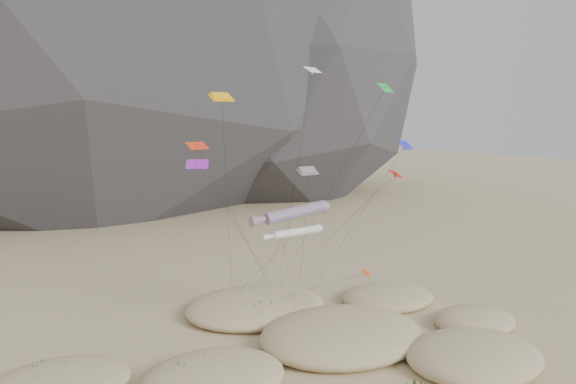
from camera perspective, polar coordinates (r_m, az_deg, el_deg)
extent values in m
plane|color=#CCB789|center=(52.89, 6.96, -17.42)|extent=(500.00, 500.00, 0.00)
ellipsoid|color=black|center=(171.18, -2.06, 12.93)|extent=(130.55, 126.41, 100.00)
ellipsoid|color=#CCB789|center=(55.83, 18.36, -15.55)|extent=(13.17, 11.19, 3.28)
ellipsoid|color=#CCB789|center=(50.14, -7.49, -18.14)|extent=(12.35, 10.50, 2.70)
ellipsoid|color=#CCB789|center=(57.90, 5.47, -14.24)|extent=(17.15, 14.58, 3.55)
ellipsoid|color=#CCB789|center=(65.12, 18.41, -12.30)|extent=(9.24, 7.85, 2.50)
ellipsoid|color=#CCB789|center=(66.11, -3.27, -11.51)|extent=(16.62, 14.12, 2.93)
ellipsoid|color=#CCB789|center=(70.62, 10.09, -10.46)|extent=(11.79, 10.02, 2.37)
ellipsoid|color=#CCB789|center=(52.59, -22.20, -17.56)|extent=(11.72, 9.97, 2.03)
ellipsoid|color=black|center=(55.96, 17.66, -15.17)|extent=(2.88, 2.46, 0.86)
ellipsoid|color=black|center=(53.21, 16.64, -16.59)|extent=(2.03, 1.74, 0.61)
ellipsoid|color=black|center=(51.00, -9.40, -17.47)|extent=(2.70, 2.31, 0.81)
ellipsoid|color=black|center=(52.45, -6.28, -16.79)|extent=(2.00, 1.71, 0.60)
ellipsoid|color=black|center=(58.13, 7.70, -13.87)|extent=(3.86, 3.31, 1.16)
ellipsoid|color=black|center=(59.72, 8.17, -13.38)|extent=(2.92, 2.50, 0.88)
ellipsoid|color=black|center=(56.21, 6.66, -14.85)|extent=(2.78, 2.38, 0.84)
ellipsoid|color=black|center=(65.96, 19.49, -12.06)|extent=(2.45, 2.10, 0.74)
ellipsoid|color=black|center=(63.32, -2.91, -12.07)|extent=(2.77, 2.37, 0.83)
ellipsoid|color=black|center=(62.17, -2.07, -12.54)|extent=(2.48, 2.12, 0.74)
ellipsoid|color=black|center=(70.78, 9.96, -10.27)|extent=(2.03, 1.74, 0.61)
ellipsoid|color=black|center=(68.65, 8.74, -10.91)|extent=(1.90, 1.63, 0.57)
ellipsoid|color=black|center=(55.12, -23.23, -16.37)|extent=(2.65, 2.27, 0.80)
cylinder|color=#3F2D1E|center=(67.35, -4.64, -11.62)|extent=(0.08, 0.08, 0.30)
cylinder|color=#3F2D1E|center=(74.67, -4.26, -9.66)|extent=(0.08, 0.08, 0.30)
cylinder|color=#3F2D1E|center=(74.89, -1.80, -9.59)|extent=(0.08, 0.08, 0.30)
cylinder|color=#3F2D1E|center=(73.19, -1.06, -10.00)|extent=(0.08, 0.08, 0.30)
cylinder|color=#3F2D1E|center=(75.48, -0.92, -9.45)|extent=(0.08, 0.08, 0.30)
cylinder|color=#3F2D1E|center=(70.26, -8.00, -10.84)|extent=(0.08, 0.08, 0.30)
cylinder|color=#3F2D1E|center=(79.82, 3.28, -8.50)|extent=(0.08, 0.08, 0.30)
cylinder|color=#3F2D1E|center=(67.86, -9.91, -11.56)|extent=(0.08, 0.08, 0.30)
cylinder|color=#FF511A|center=(56.38, 0.81, -2.07)|extent=(6.93, 1.38, 1.95)
sphere|color=#FF511A|center=(58.21, 3.65, -1.50)|extent=(1.31, 1.31, 1.31)
cone|color=#FF511A|center=(54.56, -2.52, -2.77)|extent=(2.85, 1.18, 1.40)
cylinder|color=black|center=(65.50, -1.45, -6.43)|extent=(4.46, 16.04, 12.85)
cylinder|color=silver|center=(59.71, 0.93, -4.07)|extent=(5.15, 1.82, 1.16)
sphere|color=silver|center=(60.64, 3.15, -3.70)|extent=(0.85, 0.85, 0.85)
cone|color=silver|center=(58.81, -1.59, -4.50)|extent=(2.17, 1.13, 0.87)
cylinder|color=black|center=(64.12, -2.93, -7.95)|extent=(3.67, 9.98, 10.24)
cube|color=#E6A30C|center=(55.33, -6.77, 9.47)|extent=(2.62, 1.42, 0.74)
cube|color=#E6A30C|center=(55.34, -6.78, 9.67)|extent=(2.22, 1.13, 0.72)
cylinder|color=black|center=(62.64, -6.13, -1.83)|extent=(6.61, 11.24, 24.18)
cube|color=red|center=(57.40, 2.02, 2.07)|extent=(2.40, 1.19, 0.64)
cube|color=red|center=(57.38, 2.02, 2.27)|extent=(2.03, 0.96, 0.64)
cylinder|color=black|center=(66.57, 1.61, -4.46)|extent=(8.33, 13.60, 16.79)
cube|color=#179539|center=(64.79, 9.86, 10.37)|extent=(2.74, 1.99, 1.10)
cube|color=#179539|center=(64.79, 9.85, 10.24)|extent=(0.42, 0.47, 0.82)
cylinder|color=black|center=(68.80, 4.05, -0.34)|extent=(5.75, 13.56, 25.51)
cube|color=purple|center=(52.89, -9.21, 2.81)|extent=(2.30, 1.92, 0.83)
cube|color=purple|center=(52.91, -9.21, 2.65)|extent=(0.34, 0.35, 0.70)
cylinder|color=black|center=(62.52, -4.51, -4.69)|extent=(15.56, 11.08, 17.96)
cube|color=red|center=(62.20, 10.87, 1.81)|extent=(1.58, 2.21, 0.80)
cube|color=red|center=(62.21, 10.86, 1.67)|extent=(0.32, 0.31, 0.68)
cylinder|color=black|center=(68.16, 4.44, -4.43)|extent=(4.79, 16.54, 16.13)
cube|color=#1B1FE6|center=(58.59, 11.85, 4.69)|extent=(2.36, 1.84, 0.90)
cube|color=#1B1FE6|center=(58.60, 11.85, 4.54)|extent=(0.36, 0.38, 0.71)
cylinder|color=black|center=(68.58, 6.92, -2.97)|extent=(4.10, 20.26, 19.46)
cube|color=red|center=(52.69, -9.22, 4.66)|extent=(2.09, 1.31, 0.67)
cube|color=red|center=(52.70, -9.22, 4.50)|extent=(0.26, 0.20, 0.68)
cylinder|color=black|center=(63.19, -4.88, -3.76)|extent=(15.69, 13.19, 19.67)
cube|color=white|center=(64.51, 2.52, 12.30)|extent=(2.22, 1.58, 0.68)
cube|color=white|center=(64.50, 2.52, 12.17)|extent=(0.28, 0.23, 0.70)
cylinder|color=black|center=(67.53, 0.61, 0.40)|extent=(0.53, 6.84, 27.54)
cube|color=#C03B12|center=(60.10, 7.94, -8.13)|extent=(1.81, 1.77, 0.65)
cube|color=#C03B12|center=(60.14, 7.94, -8.27)|extent=(0.28, 0.28, 0.57)
cylinder|color=black|center=(63.34, 1.33, -10.08)|extent=(8.16, 12.45, 6.05)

